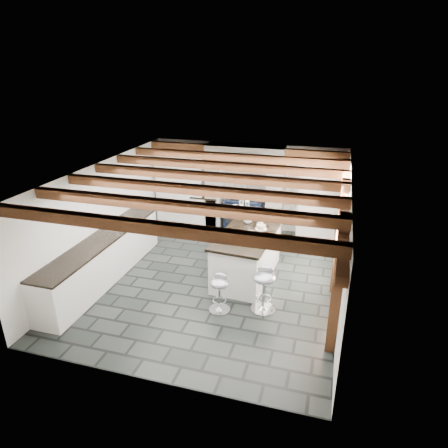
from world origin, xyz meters
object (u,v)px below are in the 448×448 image
(bar_stool_near, at_px, (264,284))
(bar_stool_far, at_px, (220,289))
(range_cooker, at_px, (244,215))
(kitchen_island, at_px, (247,254))

(bar_stool_near, height_order, bar_stool_far, bar_stool_near)
(range_cooker, bearing_deg, kitchen_island, -75.22)
(bar_stool_far, bearing_deg, range_cooker, 97.33)
(bar_stool_near, xyz_separation_m, bar_stool_far, (-0.76, -0.23, -0.08))
(range_cooker, height_order, kitchen_island, kitchen_island)
(range_cooker, height_order, bar_stool_near, range_cooker)
(kitchen_island, bearing_deg, bar_stool_far, -93.52)
(kitchen_island, height_order, bar_stool_far, kitchen_island)
(kitchen_island, bearing_deg, bar_stool_near, -58.75)
(bar_stool_near, bearing_deg, kitchen_island, 116.69)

